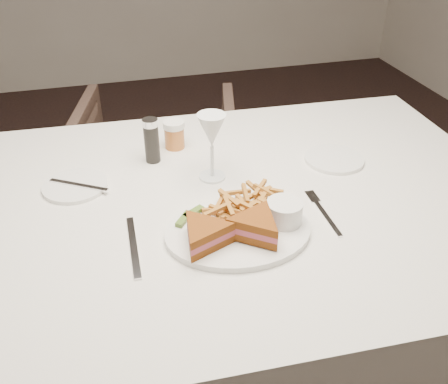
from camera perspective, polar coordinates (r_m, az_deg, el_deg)
ground at (r=1.96m, az=-11.96°, el=-14.40°), size 5.00×5.00×0.00m
table at (r=1.45m, az=-0.53°, el=-13.14°), size 1.53×1.05×0.75m
chair_far at (r=2.17m, az=-7.52°, el=2.89°), size 0.78×0.75×0.68m
table_setting at (r=1.14m, az=0.27°, el=-0.65°), size 0.84×0.63×0.18m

